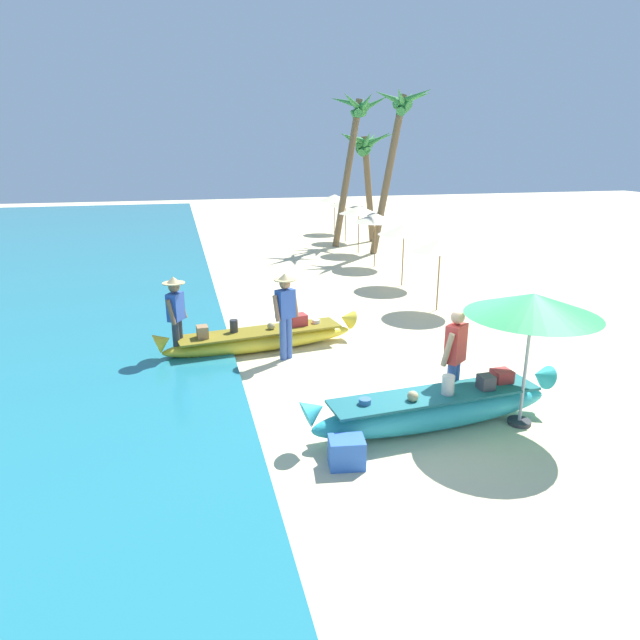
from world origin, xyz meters
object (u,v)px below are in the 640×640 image
boat_yellow_midground (261,339)px  patio_umbrella_large (533,305)px  boat_cyan_foreground (435,409)px  palm_tree_tall_inland (399,122)px  palm_tree_leaning_seaward (356,126)px  person_vendor_hatted (285,310)px  person_vendor_assistant (176,312)px  palm_tree_mid_cluster (366,151)px  person_tourist_customer (455,355)px  cooler_box (347,452)px

boat_yellow_midground → patio_umbrella_large: bearing=-51.4°
boat_cyan_foreground → palm_tree_tall_inland: bearing=70.9°
palm_tree_leaning_seaward → person_vendor_hatted: bearing=-113.2°
person_vendor_assistant → palm_tree_mid_cluster: 15.87m
person_tourist_customer → palm_tree_tall_inland: size_ratio=0.27×
boat_yellow_midground → cooler_box: 4.77m
boat_yellow_midground → palm_tree_leaning_seaward: size_ratio=0.69×
person_vendor_hatted → person_tourist_customer: bearing=-53.8°
palm_tree_leaning_seaward → cooler_box: (-5.43, -16.89, -4.77)m
person_vendor_hatted → person_tourist_customer: size_ratio=1.04×
boat_yellow_midground → palm_tree_tall_inland: bearing=55.4°
person_tourist_customer → boat_yellow_midground: bearing=125.9°
boat_yellow_midground → person_tourist_customer: (2.59, -3.58, 0.71)m
boat_cyan_foreground → person_tourist_customer: bearing=42.7°
palm_tree_mid_cluster → cooler_box: 19.22m
person_vendor_assistant → palm_tree_leaning_seaward: bearing=58.3°
person_vendor_hatted → person_tourist_customer: person_vendor_hatted is taller
boat_yellow_midground → palm_tree_tall_inland: 13.24m
patio_umbrella_large → palm_tree_tall_inland: bearing=76.0°
person_vendor_hatted → patio_umbrella_large: 4.80m
patio_umbrella_large → cooler_box: (-2.96, -0.48, -1.71)m
person_vendor_hatted → palm_tree_mid_cluster: 15.30m
palm_tree_tall_inland → cooler_box: 16.99m
boat_yellow_midground → patio_umbrella_large: size_ratio=2.10×
boat_cyan_foreground → patio_umbrella_large: bearing=-8.8°
palm_tree_leaning_seaward → patio_umbrella_large: bearing=-98.6°
boat_yellow_midground → person_tourist_customer: person_tourist_customer is taller
cooler_box → palm_tree_mid_cluster: bearing=79.0°
boat_yellow_midground → person_vendor_hatted: person_vendor_hatted is taller
boat_yellow_midground → palm_tree_leaning_seaward: palm_tree_leaning_seaward is taller
boat_cyan_foreground → boat_yellow_midground: bearing=117.1°
patio_umbrella_large → cooler_box: 3.45m
boat_yellow_midground → cooler_box: bearing=-84.5°
palm_tree_mid_cluster → palm_tree_tall_inland: bearing=-83.0°
boat_yellow_midground → palm_tree_mid_cluster: palm_tree_mid_cluster is taller
person_vendor_hatted → palm_tree_leaning_seaward: 14.42m
palm_tree_leaning_seaward → cooler_box: size_ratio=13.33×
person_tourist_customer → cooler_box: 2.55m
boat_cyan_foreground → palm_tree_mid_cluster: bearing=75.0°
person_tourist_customer → cooler_box: (-2.14, -1.17, -0.76)m
person_vendor_assistant → patio_umbrella_large: bearing=-39.0°
patio_umbrella_large → palm_tree_leaning_seaward: palm_tree_leaning_seaward is taller
patio_umbrella_large → boat_cyan_foreground: bearing=171.2°
boat_cyan_foreground → boat_yellow_midground: size_ratio=0.97×
person_vendor_hatted → palm_tree_tall_inland: size_ratio=0.28×
person_tourist_customer → patio_umbrella_large: (0.82, -0.69, 0.95)m
boat_cyan_foreground → patio_umbrella_large: patio_umbrella_large is taller
boat_cyan_foreground → palm_tree_mid_cluster: 18.08m
boat_cyan_foreground → person_vendor_hatted: size_ratio=2.40×
palm_tree_leaning_seaward → palm_tree_mid_cluster: palm_tree_leaning_seaward is taller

